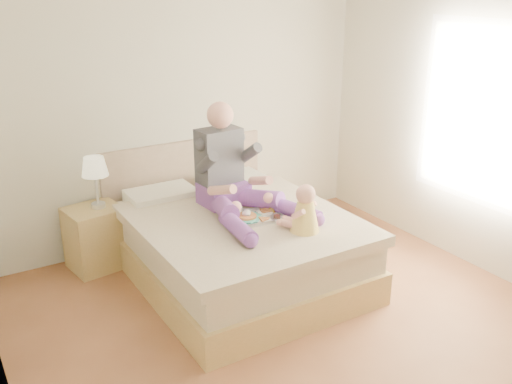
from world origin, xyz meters
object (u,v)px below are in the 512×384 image
tray (256,215)px  baby (304,212)px  bed (233,241)px  adult (232,178)px  nightstand (96,238)px

tray → baby: (0.19, -0.41, 0.13)m
bed → adult: size_ratio=1.88×
nightstand → adult: 1.39m
tray → bed: bearing=118.6°
nightstand → tray: (1.10, -1.01, 0.35)m
adult → tray: (0.06, -0.31, -0.25)m
bed → adult: 0.57m
adult → baby: 0.77m
tray → baby: 0.47m
tray → baby: baby is taller
adult → baby: bearing=-75.8°
bed → adult: (0.04, 0.06, 0.57)m
adult → nightstand: bearing=141.1°
bed → nightstand: bed is taller
nightstand → adult: bearing=-42.6°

